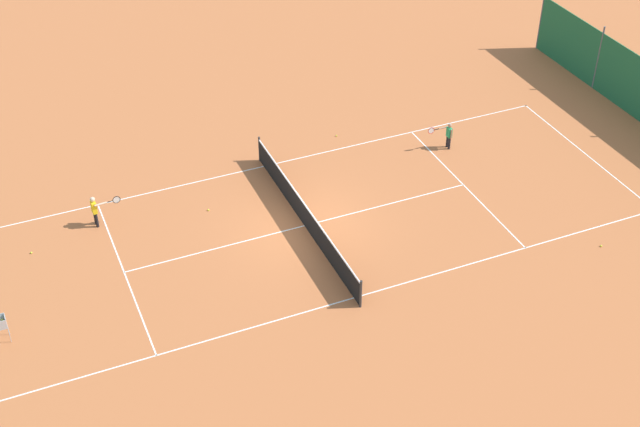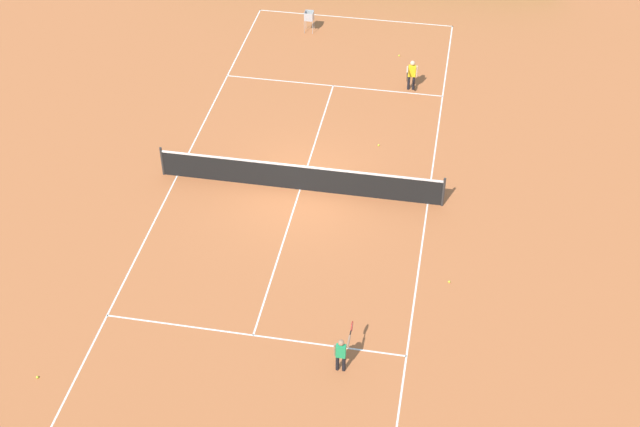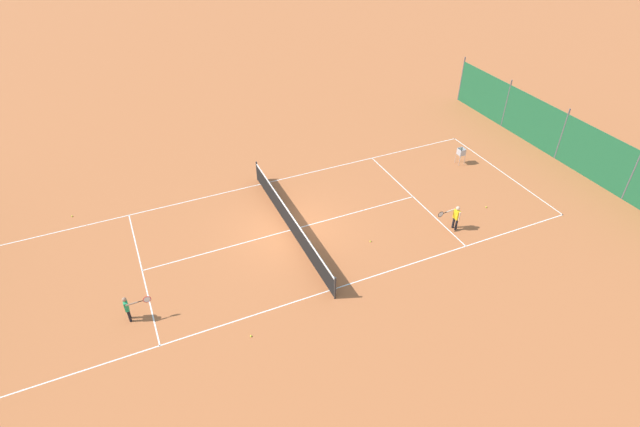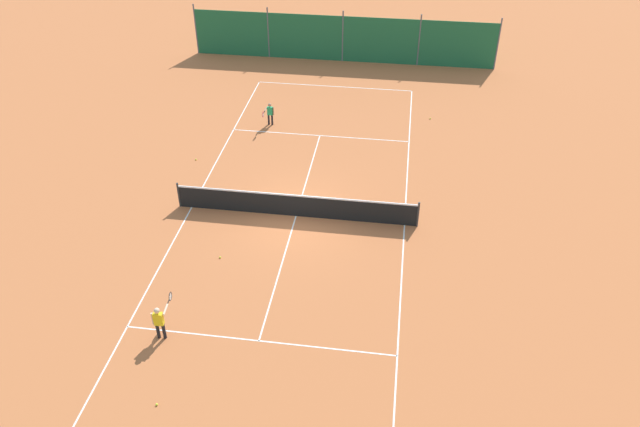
# 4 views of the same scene
# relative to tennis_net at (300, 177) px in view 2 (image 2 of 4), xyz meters

# --- Properties ---
(ground_plane) EXTENTS (600.00, 600.00, 0.00)m
(ground_plane) POSITION_rel_tennis_net_xyz_m (0.00, 0.00, -0.50)
(ground_plane) COLOR #BC6638
(court_line_markings) EXTENTS (8.25, 23.85, 0.01)m
(court_line_markings) POSITION_rel_tennis_net_xyz_m (0.00, 0.00, -0.50)
(court_line_markings) COLOR white
(court_line_markings) RESTS_ON ground
(tennis_net) EXTENTS (9.18, 0.08, 1.06)m
(tennis_net) POSITION_rel_tennis_net_xyz_m (0.00, 0.00, 0.00)
(tennis_net) COLOR #2D2D2D
(tennis_net) RESTS_ON ground
(player_far_baseline) EXTENTS (0.41, 1.02, 1.20)m
(player_far_baseline) POSITION_rel_tennis_net_xyz_m (-2.88, -6.63, 0.20)
(player_far_baseline) COLOR black
(player_far_baseline) RESTS_ON ground
(player_far_service) EXTENTS (0.38, 0.94, 1.10)m
(player_far_service) POSITION_rel_tennis_net_xyz_m (-2.49, 7.10, 0.15)
(player_far_service) COLOR black
(player_far_service) RESTS_ON ground
(tennis_ball_alley_left) EXTENTS (0.07, 0.07, 0.07)m
(tennis_ball_alley_left) POSITION_rel_tennis_net_xyz_m (-2.19, -9.04, -0.47)
(tennis_ball_alley_left) COLOR #CCE033
(tennis_ball_alley_left) RESTS_ON ground
(tennis_ball_alley_right) EXTENTS (0.07, 0.07, 0.07)m
(tennis_ball_alley_right) POSITION_rel_tennis_net_xyz_m (5.05, 8.80, -0.47)
(tennis_ball_alley_right) COLOR #CCE033
(tennis_ball_alley_right) RESTS_ON ground
(tennis_ball_by_net_left) EXTENTS (0.07, 0.07, 0.07)m
(tennis_ball_by_net_left) POSITION_rel_tennis_net_xyz_m (-5.01, 3.45, -0.47)
(tennis_ball_by_net_left) COLOR #CCE033
(tennis_ball_by_net_left) RESTS_ON ground
(tennis_ball_by_net_right) EXTENTS (0.07, 0.07, 0.07)m
(tennis_ball_by_net_right) POSITION_rel_tennis_net_xyz_m (-2.18, -2.83, -0.47)
(tennis_ball_by_net_right) COLOR #CCE033
(tennis_ball_by_net_right) RESTS_ON ground
(ball_hopper) EXTENTS (0.36, 0.36, 0.89)m
(ball_hopper) POSITION_rel_tennis_net_xyz_m (1.69, -10.40, 0.16)
(ball_hopper) COLOR #B7B7BC
(ball_hopper) RESTS_ON ground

